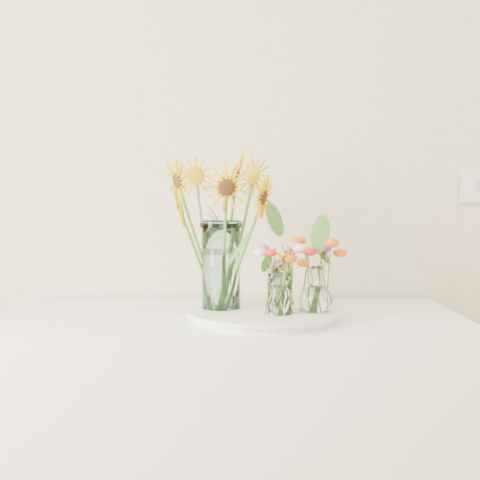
{
  "coord_description": "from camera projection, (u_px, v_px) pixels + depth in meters",
  "views": [
    {
      "loc": [
        -0.19,
        0.11,
        1.26
      ],
      "look_at": [
        -0.18,
        1.83,
        1.14
      ],
      "focal_mm": 45.0,
      "sensor_mm": 36.0,
      "label": 1
    }
  ],
  "objects": [
    {
      "name": "sunflower_bouquet",
      "position": [
        221.0,
        227.0,
        1.77
      ],
      "size": [
        0.7,
        0.7,
        0.49
      ],
      "primitive_type": null,
      "rotation": [
        0.0,
        0.0,
        -0.44
      ],
      "color": "#DDAF04",
      "rests_on": "tray"
    },
    {
      "name": "wildflower_posy_a",
      "position": [
        280.0,
        279.0,
        1.69
      ],
      "size": [
        0.19,
        0.19,
        0.21
      ],
      "primitive_type": null,
      "color": "orange",
      "rests_on": "tray"
    },
    {
      "name": "small_vase_a",
      "position": [
        280.0,
        295.0,
        1.69
      ],
      "size": [
        0.08,
        0.08,
        0.12
      ],
      "primitive_type": "cylinder",
      "rotation": [
        0.0,
        0.0,
        -0.21
      ],
      "color": "white",
      "rests_on": "tray"
    },
    {
      "name": "small_vase_c",
      "position": [
        281.0,
        287.0,
        1.83
      ],
      "size": [
        0.09,
        0.09,
        0.12
      ],
      "primitive_type": "cylinder",
      "rotation": [
        0.0,
        0.0,
        -0.28
      ],
      "color": "white",
      "rests_on": "tray"
    },
    {
      "name": "mason_jar",
      "position": [
        221.0,
        265.0,
        1.77
      ],
      "size": [
        0.15,
        0.15,
        0.27
      ],
      "primitive_type": "cylinder",
      "rotation": [
        0.0,
        0.0,
        -0.44
      ],
      "color": "#A9DACD",
      "rests_on": "tray"
    },
    {
      "name": "wildflower_posy_c",
      "position": [
        282.0,
        272.0,
        1.83
      ],
      "size": [
        0.2,
        0.2,
        0.21
      ],
      "primitive_type": null,
      "color": "orange",
      "rests_on": "tray"
    },
    {
      "name": "small_vase_b",
      "position": [
        316.0,
        290.0,
        1.72
      ],
      "size": [
        0.12,
        0.12,
        0.14
      ],
      "primitive_type": null,
      "rotation": [
        0.0,
        0.0,
        0.36
      ],
      "color": "white",
      "rests_on": "tray"
    },
    {
      "name": "counter",
      "position": [
        232.0,
        457.0,
        1.87
      ],
      "size": [
        1.4,
        0.6,
        0.9
      ],
      "primitive_type": "cube",
      "color": "white",
      "rests_on": "ground_plane"
    },
    {
      "name": "tray",
      "position": [
        262.0,
        315.0,
        1.77
      ],
      "size": [
        0.43,
        0.43,
        0.02
      ],
      "primitive_type": "cylinder",
      "color": "white",
      "rests_on": "counter"
    },
    {
      "name": "wildflower_posy_b",
      "position": [
        316.0,
        274.0,
        1.71
      ],
      "size": [
        0.2,
        0.2,
        0.23
      ],
      "primitive_type": null,
      "color": "orange",
      "rests_on": "tray"
    }
  ]
}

